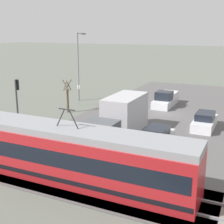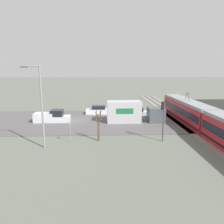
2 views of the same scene
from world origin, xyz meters
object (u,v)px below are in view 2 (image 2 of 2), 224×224
object	(u,v)px
sedan_car_1	(136,113)
sedan_car_0	(99,110)
traffic_light_pole	(163,116)
street_tree	(99,127)
pickup_truck	(53,117)
no_parking_sign	(70,130)
light_rail_tram	(211,123)
box_truck	(132,112)
street_lamp_near_crossing	(40,102)

from	to	relation	value
sedan_car_1	sedan_car_0	bearing A→B (deg)	-112.30
traffic_light_pole	street_tree	bearing A→B (deg)	-94.49
street_tree	sedan_car_1	bearing A→B (deg)	153.01
pickup_truck	no_parking_sign	bearing A→B (deg)	22.98
light_rail_tram	box_truck	xyz separation A→B (m)	(-7.62, -8.90, -0.10)
sedan_car_1	traffic_light_pole	xyz separation A→B (m)	(12.90, 1.11, 2.35)
light_rail_tram	sedan_car_0	size ratio (longest dim) A/B	6.92
light_rail_tram	traffic_light_pole	xyz separation A→B (m)	(1.54, -6.55, 1.39)
pickup_truck	sedan_car_0	world-z (taller)	pickup_truck
sedan_car_0	street_tree	xyz separation A→B (m)	(14.99, 0.25, 1.00)
box_truck	pickup_truck	distance (m)	12.41
pickup_truck	sedan_car_0	xyz separation A→B (m)	(-5.77, 7.09, -0.09)
street_tree	sedan_car_0	bearing A→B (deg)	-179.06
box_truck	sedan_car_0	xyz separation A→B (m)	(-6.41, -5.28, -0.90)
traffic_light_pole	no_parking_sign	bearing A→B (deg)	-90.40
sedan_car_1	street_lamp_near_crossing	bearing A→B (deg)	-40.53
light_rail_tram	sedan_car_1	size ratio (longest dim) A/B	7.07
box_truck	traffic_light_pole	world-z (taller)	traffic_light_pole
street_tree	no_parking_sign	distance (m)	3.25
street_lamp_near_crossing	sedan_car_1	bearing A→B (deg)	139.47
traffic_light_pole	light_rail_tram	bearing A→B (deg)	103.26
street_lamp_near_crossing	no_parking_sign	size ratio (longest dim) A/B	3.42
box_truck	sedan_car_1	distance (m)	4.03
light_rail_tram	traffic_light_pole	world-z (taller)	traffic_light_pole
sedan_car_0	traffic_light_pole	size ratio (longest dim) A/B	0.98
light_rail_tram	street_tree	world-z (taller)	light_rail_tram
sedan_car_1	street_tree	world-z (taller)	street_tree
box_truck	street_lamp_near_crossing	bearing A→B (deg)	-46.10
light_rail_tram	pickup_truck	world-z (taller)	light_rail_tram
light_rail_tram	pickup_truck	size ratio (longest dim) A/B	5.80
sedan_car_0	light_rail_tram	bearing A→B (deg)	-134.70
sedan_car_0	traffic_light_pole	xyz separation A→B (m)	(15.57, 7.63, 2.38)
traffic_light_pole	sedan_car_1	bearing A→B (deg)	-175.09
box_truck	sedan_car_0	world-z (taller)	box_truck
box_truck	traffic_light_pole	size ratio (longest dim) A/B	1.89
light_rail_tram	box_truck	world-z (taller)	light_rail_tram
box_truck	street_tree	distance (m)	9.95
sedan_car_0	pickup_truck	bearing A→B (deg)	129.16
pickup_truck	traffic_light_pole	distance (m)	17.83
sedan_car_1	no_parking_sign	size ratio (longest dim) A/B	1.78
sedan_car_0	no_parking_sign	size ratio (longest dim) A/B	1.82
traffic_light_pole	street_tree	world-z (taller)	traffic_light_pole
sedan_car_0	box_truck	bearing A→B (deg)	-140.54
pickup_truck	traffic_light_pole	bearing A→B (deg)	56.32
pickup_truck	sedan_car_0	size ratio (longest dim) A/B	1.19
no_parking_sign	street_lamp_near_crossing	bearing A→B (deg)	-61.26
sedan_car_1	street_tree	xyz separation A→B (m)	(12.32, -6.27, 0.97)
light_rail_tram	street_tree	xyz separation A→B (m)	(0.96, -13.93, 0.00)
pickup_truck	street_lamp_near_crossing	distance (m)	12.10
sedan_car_1	street_tree	distance (m)	13.86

